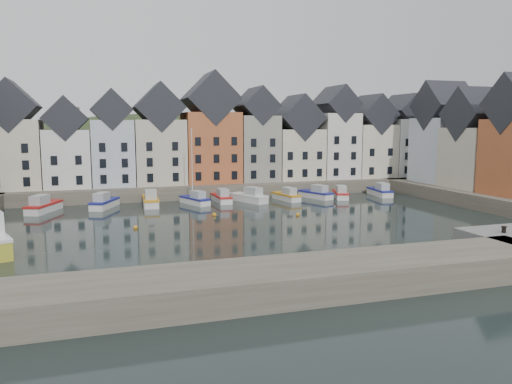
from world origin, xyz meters
name	(u,v)px	position (x,y,z in m)	size (l,w,h in m)	color
ground	(265,226)	(0.00, 0.00, 0.00)	(260.00, 260.00, 0.00)	black
far_quay	(208,186)	(0.00, 30.00, 1.00)	(90.00, 16.00, 2.00)	#504A3D
right_quay	(508,199)	(37.00, 3.00, 1.00)	(14.00, 54.00, 2.00)	#504A3D
near_wall	(228,286)	(-10.00, -22.00, 1.00)	(50.00, 6.00, 2.00)	#504A3D
hillside	(184,257)	(0.02, 56.00, -17.96)	(153.60, 70.40, 64.00)	black
far_terrace	(229,140)	(3.21, 28.00, 8.88)	(72.37, 8.16, 17.78)	beige
right_terrace	(479,141)	(36.00, 8.07, 8.91)	(8.30, 24.25, 16.36)	silver
mooring_buoys	(219,219)	(-4.00, 5.33, 0.15)	(20.50, 5.50, 0.50)	orange
boat_a	(43,206)	(-24.66, 17.51, 0.76)	(4.48, 6.97, 2.57)	silver
boat_b	(104,203)	(-17.04, 18.49, 0.73)	(4.32, 6.61, 2.44)	silver
boat_c	(151,201)	(-10.77, 18.45, 0.76)	(2.41, 6.76, 2.56)	silver
boat_d	(195,199)	(-4.51, 17.90, 0.71)	(3.76, 6.01, 11.01)	silver
boat_e	(222,198)	(-0.43, 18.75, 0.68)	(1.98, 5.95, 2.27)	silver
boat_f	(250,197)	(3.57, 17.59, 0.75)	(4.55, 6.79, 2.51)	silver
boat_g	(287,196)	(9.37, 17.50, 0.66)	(2.91, 6.05, 2.23)	silver
boat_h	(316,194)	(14.52, 18.13, 0.70)	(3.91, 6.42, 2.36)	silver
boat_i	(340,194)	(18.16, 17.10, 0.67)	(3.54, 6.10, 2.24)	silver
boat_j	(380,191)	(25.41, 17.41, 0.71)	(2.72, 6.44, 2.40)	silver
mooring_bollard	(504,229)	(15.72, -18.15, 2.31)	(0.48, 0.48, 0.56)	black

